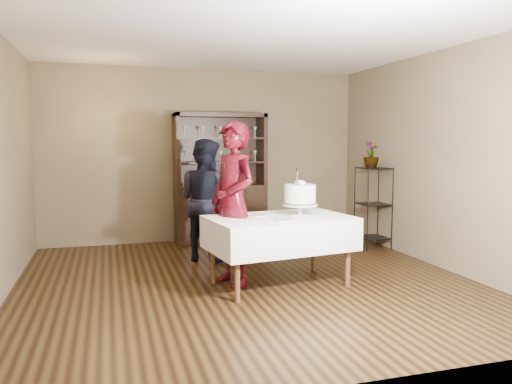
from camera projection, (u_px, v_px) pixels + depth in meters
floor at (246, 281)px, 5.65m from camera, size 5.00×5.00×0.00m
ceiling at (246, 37)px, 5.36m from camera, size 5.00×5.00×0.00m
back_wall at (204, 155)px, 7.89m from camera, size 5.00×0.02×2.70m
wall_right at (439, 160)px, 6.21m from camera, size 0.02×5.00×2.70m
china_hutch at (220, 200)px, 7.78m from camera, size 1.40×0.48×2.00m
plant_etagere at (373, 204)px, 7.37m from camera, size 0.42×0.42×1.20m
cake_table at (280, 233)px, 5.45m from camera, size 1.64×1.14×0.76m
woman at (233, 204)px, 5.47m from camera, size 0.65×0.77×1.80m
man at (205, 200)px, 6.57m from camera, size 0.96×0.99×1.61m
cake at (300, 196)px, 5.52m from camera, size 0.39×0.39×0.54m
plate_near at (285, 220)px, 5.16m from camera, size 0.27×0.27×0.01m
plate_far at (259, 215)px, 5.48m from camera, size 0.20×0.20×0.01m
potted_plant at (371, 155)px, 7.28m from camera, size 0.27×0.27×0.39m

